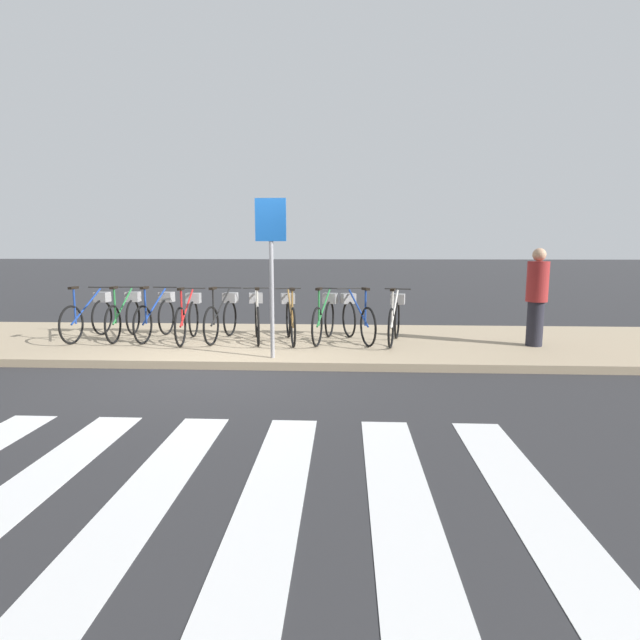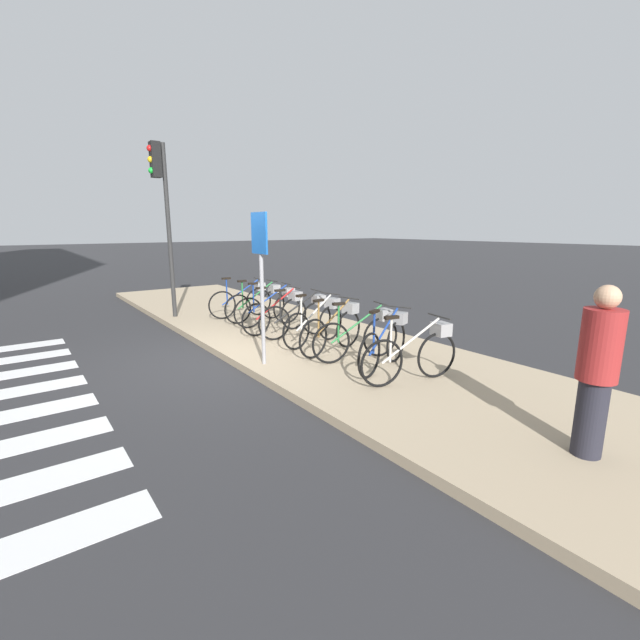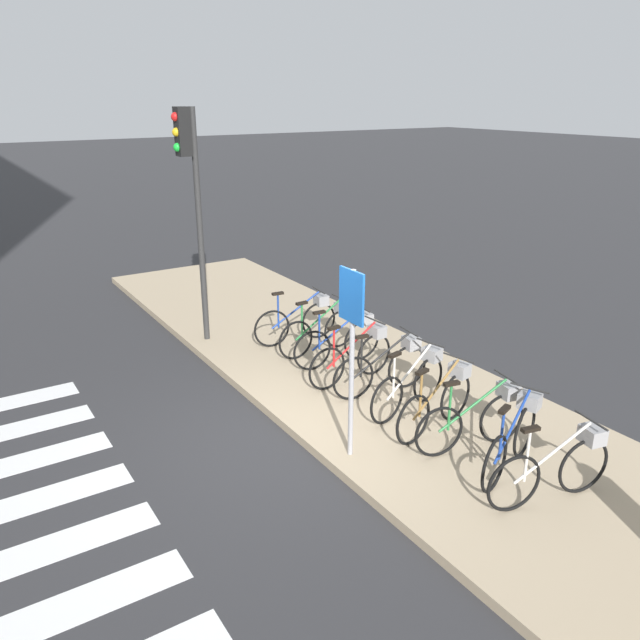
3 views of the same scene
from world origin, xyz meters
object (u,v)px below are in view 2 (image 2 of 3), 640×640
Objects in this scene: parked_bicycle_5 at (318,321)px; parked_bicycle_6 at (335,327)px; traffic_light at (162,195)px; parked_bicycle_8 at (386,340)px; pedestrian at (597,369)px; parked_bicycle_9 at (416,351)px; sign_post at (261,263)px; parked_bicycle_0 at (244,299)px; parked_bicycle_3 at (279,311)px; parked_bicycle_1 at (259,302)px; parked_bicycle_4 at (300,315)px; parked_bicycle_2 at (272,306)px; parked_bicycle_7 at (362,333)px.

parked_bicycle_5 is 0.59m from parked_bicycle_6.
traffic_light is at bearing -160.32° from parked_bicycle_5.
pedestrian reaches higher than parked_bicycle_8.
parked_bicycle_6 and parked_bicycle_9 have the same top height.
traffic_light is at bearing -167.90° from parked_bicycle_9.
parked_bicycle_0 is at bearing 157.94° from sign_post.
parked_bicycle_3 and parked_bicycle_8 have the same top height.
parked_bicycle_5 is 4.68m from pedestrian.
sign_post reaches higher than parked_bicycle_5.
parked_bicycle_4 is (1.78, -0.06, 0.00)m from parked_bicycle_1.
parked_bicycle_8 is (1.73, 0.03, 0.00)m from parked_bicycle_5.
parked_bicycle_4 is 1.05× the size of parked_bicycle_8.
sign_post is (2.85, -1.47, 1.14)m from parked_bicycle_1.
parked_bicycle_4 is at bearing -2.67° from parked_bicycle_2.
parked_bicycle_2 and parked_bicycle_3 have the same top height.
parked_bicycle_1 and parked_bicycle_4 have the same top height.
pedestrian is at bearing 15.00° from sign_post.
pedestrian is at bearing 7.68° from traffic_light.
parked_bicycle_0 is at bearing 178.87° from parked_bicycle_6.
parked_bicycle_6 is 0.96× the size of pedestrian.
parked_bicycle_0 and parked_bicycle_6 have the same top height.
parked_bicycle_7 is at bearing 6.47° from parked_bicycle_6.
parked_bicycle_6 is 1.00× the size of parked_bicycle_7.
sign_post is at bearing -52.62° from parked_bicycle_4.
parked_bicycle_5 is (0.61, -0.03, 0.00)m from parked_bicycle_4.
parked_bicycle_5 is at bearing 176.77° from pedestrian.
parked_bicycle_4 is at bearing 178.29° from parked_bicycle_9.
parked_bicycle_2 is 2.39m from parked_bicycle_6.
parked_bicycle_0 is 1.05× the size of parked_bicycle_8.
traffic_light reaches higher than parked_bicycle_9.
pedestrian is (6.45, -0.35, 0.41)m from parked_bicycle_2.
parked_bicycle_2 is 1.02× the size of parked_bicycle_9.
pedestrian is at bearing -3.23° from parked_bicycle_5.
parked_bicycle_1 is at bearing 177.98° from parked_bicycle_4.
parked_bicycle_8 is (0.54, 0.01, 0.00)m from parked_bicycle_7.
parked_bicycle_2 is 6.47m from pedestrian.
parked_bicycle_3 is 0.40× the size of traffic_light.
parked_bicycle_2 is 0.40× the size of traffic_light.
parked_bicycle_7 is (2.36, 0.11, 0.00)m from parked_bicycle_3.
parked_bicycle_4 is 2.11m from sign_post.
sign_post is (4.47, 0.05, -1.23)m from traffic_light.
parked_bicycle_3 is 1.02× the size of parked_bicycle_6.
sign_post reaches higher than parked_bicycle_7.
parked_bicycle_3 is 2.38m from sign_post.
parked_bicycle_3 is 5.85m from pedestrian.
pedestrian is (4.07, -0.21, 0.41)m from parked_bicycle_6.
parked_bicycle_4 is 4.38m from traffic_light.
parked_bicycle_9 is (4.18, -0.15, 0.00)m from parked_bicycle_2.
parked_bicycle_5 is at bearing -179.28° from parked_bicycle_7.
traffic_light is 1.70× the size of sign_post.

